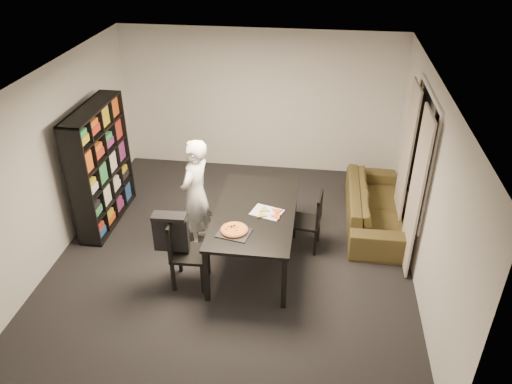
# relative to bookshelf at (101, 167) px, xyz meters

# --- Properties ---
(room) EXTENTS (5.01, 5.51, 2.61)m
(room) POSITION_rel_bookshelf_xyz_m (2.16, -0.60, 0.35)
(room) COLOR black
(room) RESTS_ON ground
(window_pane) EXTENTS (0.02, 1.40, 1.60)m
(window_pane) POSITION_rel_bookshelf_xyz_m (4.64, -0.00, 0.55)
(window_pane) COLOR black
(window_pane) RESTS_ON room
(window_frame) EXTENTS (0.03, 1.52, 1.72)m
(window_frame) POSITION_rel_bookshelf_xyz_m (4.64, -0.00, 0.55)
(window_frame) COLOR white
(window_frame) RESTS_ON room
(curtain_left) EXTENTS (0.03, 0.70, 2.25)m
(curtain_left) POSITION_rel_bookshelf_xyz_m (4.56, -0.52, 0.20)
(curtain_left) COLOR #BCAFA0
(curtain_left) RESTS_ON room
(curtain_right) EXTENTS (0.03, 0.70, 2.25)m
(curtain_right) POSITION_rel_bookshelf_xyz_m (4.56, 0.52, 0.20)
(curtain_right) COLOR #BCAFA0
(curtain_right) RESTS_ON room
(bookshelf) EXTENTS (0.35, 1.50, 1.90)m
(bookshelf) POSITION_rel_bookshelf_xyz_m (0.00, 0.00, 0.00)
(bookshelf) COLOR black
(bookshelf) RESTS_ON room
(dining_table) EXTENTS (1.09, 1.95, 0.81)m
(dining_table) POSITION_rel_bookshelf_xyz_m (2.46, -0.70, -0.21)
(dining_table) COLOR black
(dining_table) RESTS_ON room
(chair_left) EXTENTS (0.47, 0.47, 0.98)m
(chair_left) POSITION_rel_bookshelf_xyz_m (1.59, -1.31, -0.39)
(chair_left) COLOR black
(chair_left) RESTS_ON room
(chair_right) EXTENTS (0.46, 0.46, 0.90)m
(chair_right) POSITION_rel_bookshelf_xyz_m (3.23, -0.32, -0.43)
(chair_right) COLOR black
(chair_right) RESTS_ON room
(draped_jacket) EXTENTS (0.46, 0.21, 0.54)m
(draped_jacket) POSITION_rel_bookshelf_xyz_m (1.46, -1.31, -0.14)
(draped_jacket) COLOR black
(draped_jacket) RESTS_ON chair_left
(person) EXTENTS (0.55, 0.70, 1.67)m
(person) POSITION_rel_bookshelf_xyz_m (1.57, -0.40, -0.12)
(person) COLOR white
(person) RESTS_ON room
(baking_tray) EXTENTS (0.46, 0.39, 0.01)m
(baking_tray) POSITION_rel_bookshelf_xyz_m (2.27, -1.26, -0.13)
(baking_tray) COLOR black
(baking_tray) RESTS_ON dining_table
(pepperoni_pizza) EXTENTS (0.35, 0.35, 0.03)m
(pepperoni_pizza) POSITION_rel_bookshelf_xyz_m (2.27, -1.22, -0.11)
(pepperoni_pizza) COLOR #9B512D
(pepperoni_pizza) RESTS_ON dining_table
(kitchen_towel) EXTENTS (0.47, 0.40, 0.01)m
(kitchen_towel) POSITION_rel_bookshelf_xyz_m (2.63, -0.72, -0.13)
(kitchen_towel) COLOR white
(kitchen_towel) RESTS_ON dining_table
(pizza_slices) EXTENTS (0.40, 0.34, 0.01)m
(pizza_slices) POSITION_rel_bookshelf_xyz_m (2.67, -0.75, -0.12)
(pizza_slices) COLOR gold
(pizza_slices) RESTS_ON dining_table
(sofa) EXTENTS (0.83, 2.13, 0.62)m
(sofa) POSITION_rel_bookshelf_xyz_m (4.20, 0.45, -0.64)
(sofa) COLOR #41401A
(sofa) RESTS_ON room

